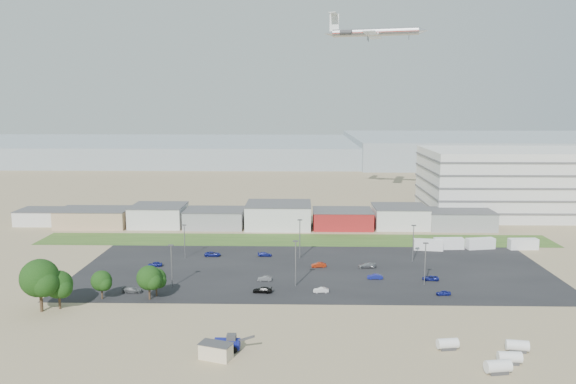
{
  "coord_description": "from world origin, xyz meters",
  "views": [
    {
      "loc": [
        1.45,
        -119.11,
        42.48
      ],
      "look_at": [
        -1.66,
        22.0,
        20.0
      ],
      "focal_mm": 35.0,
      "sensor_mm": 36.0,
      "label": 1
    }
  ],
  "objects_px": {
    "parked_car_7": "(319,265)",
    "parked_car_9": "(213,254)",
    "telehandler": "(227,342)",
    "parked_car_10": "(132,290)",
    "storage_tank_nw": "(448,343)",
    "parked_car_12": "(367,265)",
    "tree_far_left": "(40,282)",
    "parked_car_2": "(443,293)",
    "airliner": "(375,32)",
    "parked_car_0": "(430,278)",
    "parked_car_13": "(321,290)",
    "parked_car_3": "(262,290)",
    "parked_car_5": "(155,264)",
    "box_trailer_a": "(428,245)",
    "portable_shed": "(216,351)",
    "parked_car_6": "(265,254)",
    "parked_car_1": "(375,277)",
    "parked_car_4": "(265,278)"
  },
  "relations": [
    {
      "from": "storage_tank_nw",
      "to": "parked_car_7",
      "type": "bearing_deg",
      "value": 113.07
    },
    {
      "from": "parked_car_10",
      "to": "parked_car_13",
      "type": "bearing_deg",
      "value": -82.95
    },
    {
      "from": "parked_car_10",
      "to": "parked_car_12",
      "type": "relative_size",
      "value": 0.99
    },
    {
      "from": "parked_car_5",
      "to": "parked_car_6",
      "type": "height_order",
      "value": "parked_car_5"
    },
    {
      "from": "parked_car_7",
      "to": "parked_car_10",
      "type": "bearing_deg",
      "value": -70.41
    },
    {
      "from": "airliner",
      "to": "parked_car_1",
      "type": "distance_m",
      "value": 119.3
    },
    {
      "from": "parked_car_2",
      "to": "parked_car_9",
      "type": "bearing_deg",
      "value": -122.53
    },
    {
      "from": "parked_car_12",
      "to": "telehandler",
      "type": "bearing_deg",
      "value": -38.2
    },
    {
      "from": "parked_car_3",
      "to": "parked_car_9",
      "type": "xyz_separation_m",
      "value": [
        -16.01,
        30.19,
        -0.01
      ]
    },
    {
      "from": "parked_car_2",
      "to": "parked_car_13",
      "type": "bearing_deg",
      "value": -96.37
    },
    {
      "from": "telehandler",
      "to": "box_trailer_a",
      "type": "height_order",
      "value": "box_trailer_a"
    },
    {
      "from": "parked_car_1",
      "to": "parked_car_12",
      "type": "relative_size",
      "value": 0.84
    },
    {
      "from": "parked_car_2",
      "to": "parked_car_6",
      "type": "xyz_separation_m",
      "value": [
        -41.91,
        31.27,
        0.03
      ]
    },
    {
      "from": "parked_car_1",
      "to": "parked_car_7",
      "type": "relative_size",
      "value": 0.98
    },
    {
      "from": "parked_car_7",
      "to": "parked_car_9",
      "type": "distance_m",
      "value": 31.07
    },
    {
      "from": "portable_shed",
      "to": "telehandler",
      "type": "distance_m",
      "value": 3.56
    },
    {
      "from": "parked_car_1",
      "to": "parked_car_12",
      "type": "xyz_separation_m",
      "value": [
        -0.85,
        9.42,
        0.03
      ]
    },
    {
      "from": "box_trailer_a",
      "to": "parked_car_13",
      "type": "distance_m",
      "value": 50.03
    },
    {
      "from": "parked_car_12",
      "to": "parked_car_13",
      "type": "bearing_deg",
      "value": -40.17
    },
    {
      "from": "parked_car_2",
      "to": "portable_shed",
      "type": "bearing_deg",
      "value": -58.58
    },
    {
      "from": "portable_shed",
      "to": "tree_far_left",
      "type": "relative_size",
      "value": 0.44
    },
    {
      "from": "tree_far_left",
      "to": "parked_car_5",
      "type": "relative_size",
      "value": 3.36
    },
    {
      "from": "parked_car_3",
      "to": "parked_car_9",
      "type": "distance_m",
      "value": 34.17
    },
    {
      "from": "parked_car_2",
      "to": "box_trailer_a",
      "type": "bearing_deg",
      "value": 168.38
    },
    {
      "from": "tree_far_left",
      "to": "parked_car_7",
      "type": "height_order",
      "value": "tree_far_left"
    },
    {
      "from": "telehandler",
      "to": "parked_car_10",
      "type": "distance_m",
      "value": 38.93
    },
    {
      "from": "storage_tank_nw",
      "to": "parked_car_10",
      "type": "relative_size",
      "value": 0.8
    },
    {
      "from": "parked_car_5",
      "to": "parked_car_12",
      "type": "relative_size",
      "value": 0.83
    },
    {
      "from": "storage_tank_nw",
      "to": "tree_far_left",
      "type": "bearing_deg",
      "value": 168.37
    },
    {
      "from": "box_trailer_a",
      "to": "parked_car_0",
      "type": "distance_m",
      "value": 29.05
    },
    {
      "from": "parked_car_9",
      "to": "tree_far_left",
      "type": "bearing_deg",
      "value": 144.93
    },
    {
      "from": "parked_car_6",
      "to": "parked_car_5",
      "type": "bearing_deg",
      "value": 109.57
    },
    {
      "from": "portable_shed",
      "to": "parked_car_6",
      "type": "bearing_deg",
      "value": 105.09
    },
    {
      "from": "telehandler",
      "to": "parked_car_7",
      "type": "xyz_separation_m",
      "value": [
        17.52,
        50.22,
        -0.85
      ]
    },
    {
      "from": "box_trailer_a",
      "to": "parked_car_3",
      "type": "relative_size",
      "value": 1.88
    },
    {
      "from": "airliner",
      "to": "parked_car_2",
      "type": "xyz_separation_m",
      "value": [
        2.74,
        -107.74,
        -69.45
      ]
    },
    {
      "from": "airliner",
      "to": "parked_car_2",
      "type": "distance_m",
      "value": 128.22
    },
    {
      "from": "box_trailer_a",
      "to": "parked_car_6",
      "type": "bearing_deg",
      "value": -162.87
    },
    {
      "from": "parked_car_2",
      "to": "parked_car_3",
      "type": "height_order",
      "value": "parked_car_3"
    },
    {
      "from": "tree_far_left",
      "to": "parked_car_7",
      "type": "relative_size",
      "value": 3.24
    },
    {
      "from": "parked_car_2",
      "to": "parked_car_9",
      "type": "height_order",
      "value": "parked_car_9"
    },
    {
      "from": "airliner",
      "to": "parked_car_0",
      "type": "distance_m",
      "value": 119.37
    },
    {
      "from": "parked_car_3",
      "to": "parked_car_13",
      "type": "bearing_deg",
      "value": 97.76
    },
    {
      "from": "telehandler",
      "to": "tree_far_left",
      "type": "xyz_separation_m",
      "value": [
        -40.54,
        17.53,
        4.78
      ]
    },
    {
      "from": "parked_car_2",
      "to": "parked_car_7",
      "type": "bearing_deg",
      "value": -131.43
    },
    {
      "from": "portable_shed",
      "to": "tree_far_left",
      "type": "height_order",
      "value": "tree_far_left"
    },
    {
      "from": "parked_car_4",
      "to": "parked_car_9",
      "type": "bearing_deg",
      "value": -141.27
    },
    {
      "from": "parked_car_10",
      "to": "parked_car_12",
      "type": "xyz_separation_m",
      "value": [
        55.38,
        20.48,
        0.0
      ]
    },
    {
      "from": "storage_tank_nw",
      "to": "parked_car_12",
      "type": "height_order",
      "value": "storage_tank_nw"
    },
    {
      "from": "telehandler",
      "to": "parked_car_4",
      "type": "relative_size",
      "value": 2.12
    }
  ]
}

